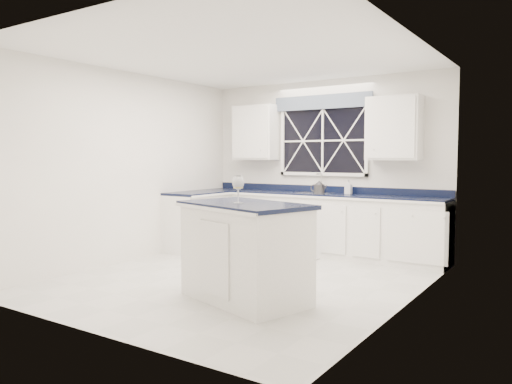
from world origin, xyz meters
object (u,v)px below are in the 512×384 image
Objects in this scene: faucet at (321,182)px; wine_glass at (238,184)px; island at (245,252)px; dishwasher at (255,222)px; kettle at (319,187)px; soap_bottle at (348,187)px.

wine_glass is (0.52, -2.96, 0.12)m from faucet.
faucet is at bearing 117.87° from island.
kettle is (1.16, 0.01, 0.62)m from dishwasher.
island is 7.45× the size of soap_bottle.
dishwasher is at bearing 175.86° from kettle.
island is at bearing 72.77° from wine_glass.
wine_glass is (-0.03, -0.09, 0.71)m from island.
dishwasher is at bearing 120.34° from wine_glass.
faucet is 3.01m from wine_glass.
faucet is 0.19× the size of island.
dishwasher is 1.31m from kettle.
kettle is at bearing 117.33° from island.
dishwasher is 0.53× the size of island.
kettle is 1.31× the size of soap_bottle.
soap_bottle is at bearing 10.70° from kettle.
wine_glass is (1.62, -2.77, 0.81)m from dishwasher.
wine_glass is at bearing -89.44° from soap_bottle.
dishwasher is at bearing -175.17° from soap_bottle.
wine_glass reaches higher than dishwasher.
faucet is at bearing 10.02° from dishwasher.
island is 2.87m from soap_bottle.
wine_glass reaches higher than island.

